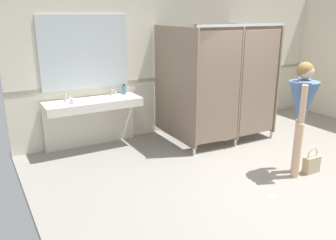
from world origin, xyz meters
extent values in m
cube|color=gray|center=(0.00, 0.00, -0.05)|extent=(6.89, 5.64, 0.10)
cube|color=beige|center=(0.00, 2.58, 1.32)|extent=(6.89, 0.12, 2.64)
cube|color=#9E937F|center=(0.00, 2.51, 1.05)|extent=(6.89, 0.01, 0.06)
cube|color=silver|center=(-2.12, 2.23, 0.79)|extent=(1.60, 0.54, 0.14)
cube|color=silver|center=(-2.12, 2.46, 0.36)|extent=(1.60, 0.08, 0.72)
cube|color=beige|center=(-2.52, 2.20, 0.81)|extent=(0.42, 0.30, 0.11)
cylinder|color=silver|center=(-2.52, 2.41, 0.92)|extent=(0.04, 0.04, 0.11)
cylinder|color=silver|center=(-2.52, 2.35, 0.96)|extent=(0.03, 0.11, 0.03)
sphere|color=silver|center=(-2.45, 2.42, 0.89)|extent=(0.04, 0.04, 0.04)
cube|color=beige|center=(-1.72, 2.20, 0.81)|extent=(0.42, 0.30, 0.11)
cylinder|color=silver|center=(-1.72, 2.41, 0.92)|extent=(0.04, 0.04, 0.11)
cylinder|color=silver|center=(-1.72, 2.35, 0.96)|extent=(0.03, 0.11, 0.03)
sphere|color=silver|center=(-1.65, 2.42, 0.89)|extent=(0.04, 0.04, 0.04)
cube|color=silver|center=(-2.12, 2.51, 1.62)|extent=(1.50, 0.02, 1.22)
cube|color=#84705B|center=(-0.80, 1.79, 1.08)|extent=(0.03, 1.42, 1.93)
cylinder|color=silver|center=(-0.80, 1.14, 0.06)|extent=(0.05, 0.05, 0.12)
cube|color=#84705B|center=(0.08, 1.79, 1.08)|extent=(0.03, 1.42, 1.93)
cylinder|color=silver|center=(0.08, 1.14, 0.06)|extent=(0.05, 0.05, 0.12)
cube|color=#84705B|center=(0.95, 1.79, 1.08)|extent=(0.03, 1.42, 1.93)
cylinder|color=silver|center=(0.95, 1.14, 0.06)|extent=(0.05, 0.05, 0.12)
cube|color=#84705B|center=(-0.36, 1.11, 1.08)|extent=(0.79, 0.09, 1.83)
cube|color=#84705B|center=(0.51, 1.11, 1.08)|extent=(0.79, 0.03, 1.83)
cube|color=#B7BABF|center=(0.08, 1.11, 2.07)|extent=(1.81, 0.04, 0.04)
cylinder|color=#DBAD89|center=(0.15, -0.12, 0.40)|extent=(0.11, 0.11, 0.80)
cylinder|color=#DBAD89|center=(0.01, -0.25, 0.40)|extent=(0.11, 0.11, 0.80)
cone|color=#4C6B99|center=(0.08, -0.18, 1.03)|extent=(0.57, 0.57, 0.69)
cube|color=#4C6B99|center=(0.08, -0.18, 1.34)|extent=(0.43, 0.41, 0.10)
cylinder|color=#DBAD89|center=(0.26, -0.02, 1.11)|extent=(0.08, 0.08, 0.51)
cylinder|color=#DBAD89|center=(-0.10, -0.35, 1.11)|extent=(0.08, 0.08, 0.51)
sphere|color=#DBAD89|center=(0.08, -0.18, 1.51)|extent=(0.22, 0.22, 0.22)
sphere|color=olive|center=(0.07, -0.18, 1.52)|extent=(0.22, 0.22, 0.22)
cube|color=tan|center=(0.33, -0.26, 0.12)|extent=(0.26, 0.11, 0.25)
torus|color=tan|center=(0.33, -0.26, 0.29)|extent=(0.20, 0.02, 0.20)
cylinder|color=teal|center=(-1.48, 2.39, 0.94)|extent=(0.07, 0.07, 0.15)
cylinder|color=black|center=(-1.48, 2.39, 1.03)|extent=(0.03, 0.03, 0.04)
cylinder|color=white|center=(-2.49, 2.13, 0.91)|extent=(0.07, 0.07, 0.09)
cylinder|color=#B7BABF|center=(-0.69, -0.52, 0.00)|extent=(0.14, 0.14, 0.01)
camera|label=1|loc=(-3.84, -3.39, 2.26)|focal=37.84mm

